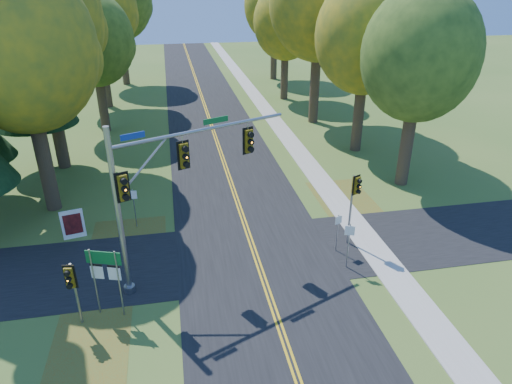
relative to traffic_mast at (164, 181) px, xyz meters
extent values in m
plane|color=#3B5F21|center=(4.19, -0.84, -5.03)|extent=(160.00, 160.00, 0.00)
cube|color=black|center=(4.19, -0.84, -5.02)|extent=(8.00, 160.00, 0.02)
cube|color=black|center=(4.19, 1.16, -5.02)|extent=(60.00, 6.00, 0.02)
cube|color=gold|center=(4.09, -0.84, -5.01)|extent=(0.10, 160.00, 0.01)
cube|color=gold|center=(4.29, -0.84, -5.01)|extent=(0.10, 160.00, 0.01)
cube|color=#9E998E|center=(10.39, -0.84, -5.00)|extent=(1.60, 160.00, 0.06)
cube|color=brown|center=(-2.31, 3.16, -5.02)|extent=(4.00, 6.00, 0.00)
cube|color=brown|center=(10.99, 5.16, -5.02)|extent=(3.50, 8.00, 0.00)
cube|color=brown|center=(-3.31, -3.84, -5.02)|extent=(3.00, 5.00, 0.00)
cylinder|color=#38281C|center=(-7.01, 8.46, -1.66)|extent=(0.86, 0.86, 6.75)
ellipsoid|color=#B19117|center=(-7.01, 8.46, 4.52)|extent=(8.00, 8.00, 9.20)
sphere|color=#B19117|center=(-5.41, 9.66, 3.72)|extent=(4.80, 4.80, 4.80)
cylinder|color=#38281C|center=(15.69, 7.86, -1.99)|extent=(0.83, 0.83, 6.08)
ellipsoid|color=#5C7B26|center=(15.69, 7.86, 3.56)|extent=(7.20, 7.20, 8.28)
sphere|color=#5C7B26|center=(17.13, 8.94, 2.84)|extent=(4.32, 4.32, 4.32)
sphere|color=#5C7B26|center=(14.43, 7.14, 4.28)|extent=(3.96, 3.96, 3.96)
cylinder|color=#38281C|center=(-7.61, 15.36, -1.32)|extent=(0.89, 0.89, 7.42)
ellipsoid|color=#B19117|center=(-7.61, 15.36, 5.40)|extent=(8.60, 8.60, 9.89)
sphere|color=#B19117|center=(-5.89, 16.65, 4.54)|extent=(5.16, 5.16, 5.16)
sphere|color=#B19117|center=(-9.11, 14.50, 6.26)|extent=(4.73, 4.73, 4.73)
cylinder|color=#38281C|center=(15.09, 14.66, -1.88)|extent=(0.84, 0.84, 6.30)
ellipsoid|color=#B19117|center=(15.09, 14.66, 3.93)|extent=(7.60, 7.60, 8.74)
sphere|color=#B19117|center=(16.61, 15.80, 3.17)|extent=(4.56, 4.56, 4.56)
sphere|color=#B19117|center=(13.76, 13.90, 4.69)|extent=(4.18, 4.18, 4.18)
cylinder|color=#38281C|center=(-5.41, 23.56, -2.22)|extent=(0.81, 0.81, 5.62)
ellipsoid|color=#5C7B26|center=(-5.41, 23.56, 2.97)|extent=(6.80, 6.80, 7.82)
sphere|color=#5C7B26|center=(-4.05, 24.58, 2.29)|extent=(4.08, 4.08, 4.08)
sphere|color=#5C7B26|center=(-6.60, 22.88, 3.65)|extent=(3.74, 3.74, 3.74)
cylinder|color=#38281C|center=(13.99, 22.76, -1.21)|extent=(0.90, 0.90, 7.65)
ellipsoid|color=#B19117|center=(13.99, 22.76, 5.70)|extent=(8.80, 8.80, 10.12)
sphere|color=#B19117|center=(15.75, 24.08, 4.82)|extent=(5.28, 5.28, 5.28)
cylinder|color=#38281C|center=(-6.01, 32.26, -1.54)|extent=(0.87, 0.87, 6.98)
ellipsoid|color=#B19117|center=(-6.01, 32.26, 4.81)|extent=(8.20, 8.20, 9.43)
sphere|color=#B19117|center=(-4.37, 33.49, 3.99)|extent=(4.92, 4.92, 4.92)
sphere|color=#B19117|center=(-7.44, 31.44, 5.63)|extent=(4.51, 4.51, 4.51)
cylinder|color=#38281C|center=(13.39, 31.96, -2.11)|extent=(0.82, 0.82, 5.85)
ellipsoid|color=#B19117|center=(13.39, 31.96, 3.27)|extent=(7.00, 7.00, 8.05)
sphere|color=#B19117|center=(14.79, 33.01, 2.57)|extent=(4.20, 4.20, 4.20)
sphere|color=#B19117|center=(12.17, 31.26, 3.97)|extent=(3.85, 3.85, 3.85)
cylinder|color=#38281C|center=(-4.81, 43.16, -1.43)|extent=(0.88, 0.88, 7.20)
sphere|color=#5C7B26|center=(-3.13, 44.42, 4.27)|extent=(5.04, 5.04, 5.04)
cylinder|color=#38281C|center=(14.59, 42.66, -1.77)|extent=(0.85, 0.85, 6.53)
ellipsoid|color=#B19117|center=(14.59, 42.66, 4.22)|extent=(7.80, 7.80, 8.97)
sphere|color=#B19117|center=(16.15, 43.83, 3.44)|extent=(4.68, 4.68, 4.68)
cylinder|color=#38281C|center=(-8.81, 15.16, -3.32)|extent=(0.50, 0.50, 3.42)
cone|color=black|center=(-8.81, 15.16, 1.12)|extent=(5.60, 5.60, 5.45)
cone|color=black|center=(-8.81, 15.16, 5.01)|extent=(4.57, 4.57, 5.45)
cylinder|color=gray|center=(-1.97, -0.80, -1.12)|extent=(0.25, 0.25, 7.82)
cylinder|color=gray|center=(-1.97, -0.80, -4.86)|extent=(0.49, 0.49, 0.34)
cylinder|color=gray|center=(1.88, 0.87, 1.90)|extent=(7.75, 3.48, 0.16)
cylinder|color=gray|center=(-0.84, -0.31, 0.78)|extent=(2.36, 1.10, 2.31)
cylinder|color=gray|center=(0.90, 0.44, 1.70)|extent=(0.04, 0.04, 0.40)
cube|color=#72590C|center=(0.90, 0.44, 0.94)|extent=(0.48, 0.46, 1.12)
cube|color=black|center=(0.90, 0.44, 0.94)|extent=(0.55, 0.26, 1.32)
sphere|color=orange|center=(1.00, 0.21, 0.94)|extent=(0.20, 0.20, 0.20)
cylinder|color=black|center=(1.00, 0.21, 1.30)|extent=(0.32, 0.27, 0.27)
cylinder|color=black|center=(1.00, 0.21, 0.94)|extent=(0.32, 0.27, 0.27)
cylinder|color=black|center=(1.00, 0.21, 0.58)|extent=(0.32, 0.27, 0.27)
cylinder|color=gray|center=(3.98, 1.78, 1.70)|extent=(0.04, 0.04, 0.40)
cube|color=#72590C|center=(3.98, 1.78, 0.94)|extent=(0.48, 0.46, 1.12)
cube|color=black|center=(3.98, 1.78, 0.94)|extent=(0.55, 0.26, 1.32)
sphere|color=orange|center=(4.08, 1.54, 0.94)|extent=(0.20, 0.20, 0.20)
cylinder|color=black|center=(4.08, 1.54, 1.30)|extent=(0.32, 0.27, 0.27)
cylinder|color=black|center=(4.08, 1.54, 0.94)|extent=(0.32, 0.27, 0.27)
cylinder|color=black|center=(4.08, 1.54, 0.58)|extent=(0.32, 0.27, 0.27)
cube|color=#72590C|center=(-1.65, -0.84, 0.22)|extent=(0.48, 0.46, 1.12)
cube|color=black|center=(-1.65, -0.84, 0.22)|extent=(0.55, 0.26, 1.32)
sphere|color=orange|center=(-1.54, -1.08, 0.22)|extent=(0.20, 0.20, 0.20)
cylinder|color=black|center=(-1.54, -1.08, 0.58)|extent=(0.32, 0.27, 0.27)
cylinder|color=black|center=(-1.54, -1.08, 0.22)|extent=(0.32, 0.27, 0.27)
cylinder|color=black|center=(-1.54, -1.08, -0.14)|extent=(0.32, 0.27, 0.27)
cube|color=navy|center=(-1.05, -0.40, 2.21)|extent=(0.94, 0.44, 0.25)
cube|color=#0C5926|center=(2.44, 1.11, 2.21)|extent=(1.15, 0.53, 0.25)
cylinder|color=#92959A|center=(9.26, 1.26, -3.05)|extent=(0.11, 0.11, 3.96)
cube|color=#72590C|center=(9.34, 1.08, -1.52)|extent=(0.39, 0.37, 0.90)
cube|color=black|center=(9.34, 1.08, -1.52)|extent=(0.44, 0.22, 1.06)
sphere|color=orange|center=(9.43, 0.89, -1.52)|extent=(0.16, 0.16, 0.16)
cylinder|color=black|center=(9.43, 0.89, -1.23)|extent=(0.26, 0.22, 0.22)
cylinder|color=black|center=(9.43, 0.89, -1.52)|extent=(0.26, 0.22, 0.22)
cylinder|color=black|center=(9.43, 0.89, -1.81)|extent=(0.26, 0.22, 0.22)
cylinder|color=gray|center=(-3.81, -2.51, -3.57)|extent=(0.11, 0.11, 2.92)
cube|color=#72590C|center=(-3.84, -2.71, -2.57)|extent=(0.35, 0.32, 0.91)
cube|color=black|center=(-3.84, -2.71, -2.57)|extent=(0.47, 0.11, 1.08)
sphere|color=orange|center=(-3.88, -2.91, -2.57)|extent=(0.16, 0.16, 0.16)
cylinder|color=black|center=(-3.88, -2.91, -2.27)|extent=(0.24, 0.18, 0.22)
cylinder|color=black|center=(-3.88, -2.91, -2.57)|extent=(0.24, 0.18, 0.22)
cylinder|color=black|center=(-3.88, -2.91, -2.86)|extent=(0.24, 0.18, 0.22)
cylinder|color=gray|center=(-3.13, -2.01, -3.44)|extent=(0.06, 0.06, 3.19)
cylinder|color=gray|center=(-2.13, -2.35, -3.44)|extent=(0.06, 0.06, 3.19)
cube|color=#0C5A26|center=(-2.62, -2.15, -2.22)|extent=(1.42, 0.51, 0.58)
cube|color=silver|center=(-2.62, -2.15, -2.22)|extent=(1.21, 0.41, 0.08)
cube|color=silver|center=(-2.97, -2.03, -2.96)|extent=(0.52, 0.21, 0.58)
cube|color=black|center=(-2.97, -2.03, -2.61)|extent=(0.51, 0.17, 0.11)
cube|color=silver|center=(-2.27, -2.27, -2.96)|extent=(0.52, 0.21, 0.58)
cube|color=black|center=(-2.27, -2.27, -2.61)|extent=(0.51, 0.17, 0.11)
cube|color=white|center=(-5.18, 4.62, -4.21)|extent=(1.19, 0.42, 1.65)
cube|color=maroon|center=(-5.16, 4.53, -4.16)|extent=(0.90, 0.22, 1.19)
cube|color=white|center=(-5.63, 4.52, -4.89)|extent=(0.09, 0.09, 0.27)
cube|color=white|center=(-4.74, 4.72, -4.89)|extent=(0.09, 0.09, 0.27)
cylinder|color=gray|center=(8.39, 0.66, -3.96)|extent=(0.05, 0.05, 2.14)
cube|color=silver|center=(8.40, 0.64, -3.19)|extent=(0.39, 0.17, 0.44)
cylinder|color=gray|center=(8.39, -0.84, -3.81)|extent=(0.06, 0.06, 2.44)
cube|color=white|center=(8.39, -0.86, -2.93)|extent=(0.45, 0.18, 0.50)
cylinder|color=gray|center=(-1.92, 5.16, -3.85)|extent=(0.05, 0.05, 2.37)
cube|color=white|center=(-1.92, 5.14, -2.98)|extent=(0.45, 0.11, 0.49)
camera|label=1|loc=(0.53, -18.30, 8.10)|focal=32.00mm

